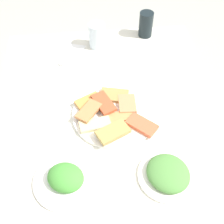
{
  "coord_description": "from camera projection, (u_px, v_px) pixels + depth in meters",
  "views": [
    {
      "loc": [
        -0.72,
        0.07,
        1.63
      ],
      "look_at": [
        0.01,
        -0.01,
        0.77
      ],
      "focal_mm": 48.67,
      "sensor_mm": 36.0,
      "label": 1
    }
  ],
  "objects": [
    {
      "name": "ground_plane",
      "position": [
        111.0,
        200.0,
        1.71
      ],
      "size": [
        6.0,
        6.0,
        0.0
      ],
      "primitive_type": "plane",
      "color": "#A6AA9E"
    },
    {
      "name": "salad_plate_greens",
      "position": [
        168.0,
        174.0,
        0.98
      ],
      "size": [
        0.19,
        0.19,
        0.05
      ],
      "color": "white",
      "rests_on": "dining_table"
    },
    {
      "name": "drinking_glass",
      "position": [
        97.0,
        36.0,
        1.39
      ],
      "size": [
        0.07,
        0.07,
        0.12
      ],
      "primitive_type": "cylinder",
      "color": "silver",
      "rests_on": "dining_table"
    },
    {
      "name": "dining_table",
      "position": [
        111.0,
        131.0,
        1.21
      ],
      "size": [
        1.13,
        0.88,
        0.74
      ],
      "color": "silver",
      "rests_on": "ground_plane"
    },
    {
      "name": "fork",
      "position": [
        69.0,
        53.0,
        1.39
      ],
      "size": [
        0.16,
        0.03,
        0.0
      ],
      "primitive_type": "cube",
      "rotation": [
        0.0,
        0.0,
        -0.05
      ],
      "color": "silver",
      "rests_on": "paper_napkin"
    },
    {
      "name": "spoon",
      "position": [
        61.0,
        53.0,
        1.39
      ],
      "size": [
        0.17,
        0.02,
        0.0
      ],
      "primitive_type": "cube",
      "rotation": [
        0.0,
        0.0,
        0.0
      ],
      "color": "silver",
      "rests_on": "paper_napkin"
    },
    {
      "name": "salad_plate_rice",
      "position": [
        66.0,
        179.0,
        0.97
      ],
      "size": [
        0.21,
        0.21,
        0.06
      ],
      "color": "white",
      "rests_on": "dining_table"
    },
    {
      "name": "pide_platter",
      "position": [
        113.0,
        113.0,
        1.15
      ],
      "size": [
        0.32,
        0.32,
        0.04
      ],
      "color": "white",
      "rests_on": "dining_table"
    },
    {
      "name": "paper_napkin",
      "position": [
        65.0,
        54.0,
        1.4
      ],
      "size": [
        0.19,
        0.19,
        0.0
      ],
      "primitive_type": "cube",
      "rotation": [
        0.0,
        0.0,
        -0.33
      ],
      "color": "white",
      "rests_on": "dining_table"
    },
    {
      "name": "soda_can",
      "position": [
        146.0,
        24.0,
        1.44
      ],
      "size": [
        0.09,
        0.09,
        0.12
      ],
      "primitive_type": "cylinder",
      "rotation": [
        0.0,
        0.0,
        5.89
      ],
      "color": "black",
      "rests_on": "dining_table"
    }
  ]
}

